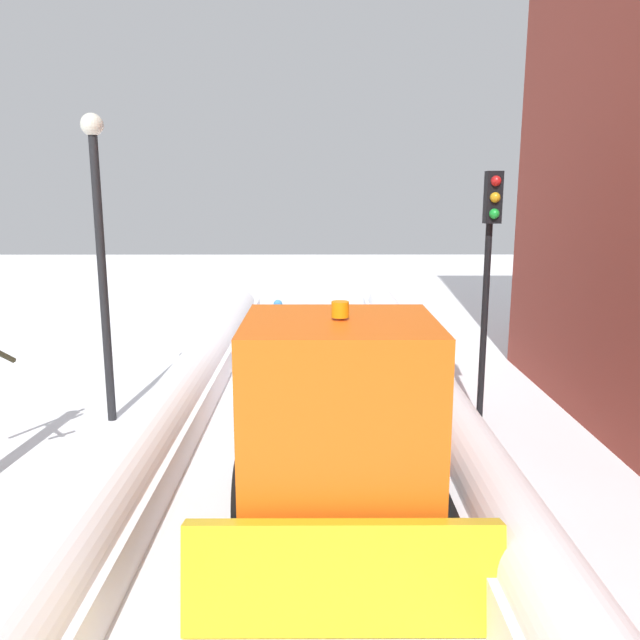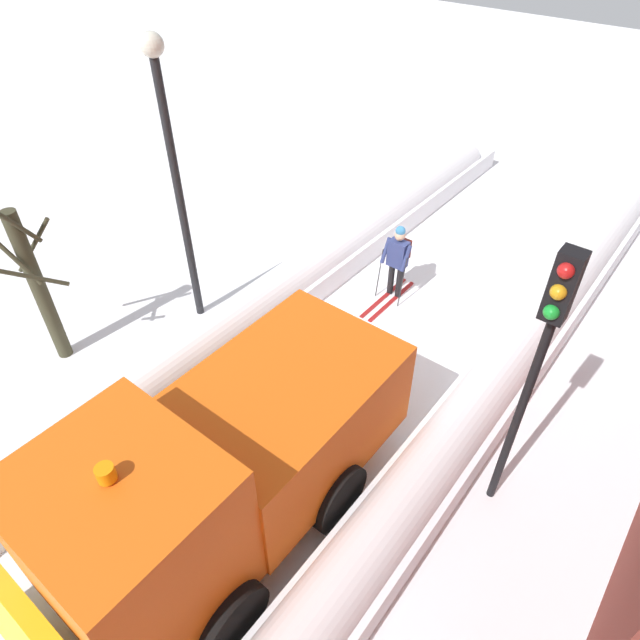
# 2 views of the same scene
# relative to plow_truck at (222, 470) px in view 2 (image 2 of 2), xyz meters

# --- Properties ---
(plow_truck) EXTENTS (3.20, 5.98, 3.12)m
(plow_truck) POSITION_rel_plow_truck_xyz_m (0.00, 0.00, 0.00)
(plow_truck) COLOR orange
(plow_truck) RESTS_ON ground
(skier) EXTENTS (0.62, 1.80, 1.81)m
(skier) POSITION_rel_plow_truck_xyz_m (1.20, -6.40, -0.48)
(skier) COLOR black
(skier) RESTS_ON ground
(traffic_light_pole) EXTENTS (0.28, 0.42, 4.68)m
(traffic_light_pole) POSITION_rel_plow_truck_xyz_m (-2.82, -2.86, 1.79)
(traffic_light_pole) COLOR black
(traffic_light_pole) RESTS_ON ground
(street_lamp) EXTENTS (0.40, 0.40, 5.69)m
(street_lamp) POSITION_rel_plow_truck_xyz_m (4.24, -3.19, 2.09)
(street_lamp) COLOR black
(street_lamp) RESTS_ON ground
(bare_tree_near) EXTENTS (1.12, 1.24, 3.48)m
(bare_tree_near) POSITION_rel_plow_truck_xyz_m (5.39, -0.57, 0.25)
(bare_tree_near) COLOR #3A3826
(bare_tree_near) RESTS_ON ground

